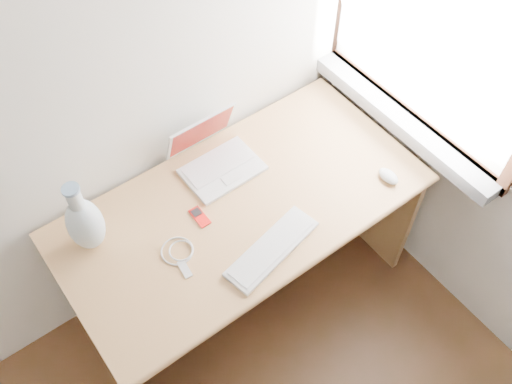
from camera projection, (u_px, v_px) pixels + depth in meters
window at (434, 14)px, 1.91m from camera, size 0.11×0.99×1.10m
desk at (230, 220)px, 2.32m from camera, size 1.38×0.69×0.73m
laptop at (216, 157)px, 2.19m from camera, size 0.30×0.25×0.20m
external_keyboard at (272, 249)px, 1.99m from camera, size 0.40×0.19×0.02m
mouse at (388, 176)px, 2.17m from camera, size 0.06×0.09×0.03m
ipod at (200, 217)px, 2.07m from camera, size 0.04×0.09×0.01m
cable_coil at (177, 251)px, 1.99m from camera, size 0.14×0.14×0.01m
remote at (185, 269)px, 1.95m from camera, size 0.04×0.07×0.01m
vase at (85, 223)px, 1.91m from camera, size 0.13×0.13×0.32m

